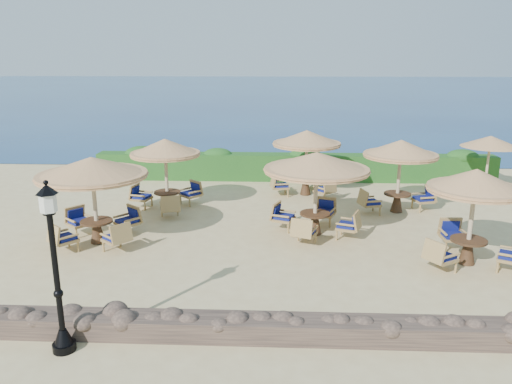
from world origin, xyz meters
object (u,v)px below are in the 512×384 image
Objects in this scene: extra_parasol at (490,142)px; cafe_set_3 at (166,161)px; cafe_set_5 at (400,159)px; lamp_post at (56,276)px; cafe_set_0 at (93,181)px; cafe_set_2 at (474,199)px; cafe_set_1 at (316,175)px; cafe_set_4 at (307,149)px.

cafe_set_3 is at bearing -167.16° from extra_parasol.
cafe_set_5 is (-4.20, -2.72, -0.19)m from extra_parasol.
lamp_post reaches higher than extra_parasol.
lamp_post is 1.22× the size of cafe_set_3.
cafe_set_5 is at bearing 20.02° from cafe_set_0.
lamp_post is at bearing -132.13° from cafe_set_5.
cafe_set_2 is 4.75m from cafe_set_5.
cafe_set_1 is at bearing 151.47° from cafe_set_2.
lamp_post reaches higher than cafe_set_1.
cafe_set_3 is at bearing 155.82° from cafe_set_1.
cafe_set_0 is at bearing -155.81° from extra_parasol.
cafe_set_2 is at bearing -5.95° from cafe_set_0.
cafe_set_3 is 8.38m from cafe_set_5.
cafe_set_0 and cafe_set_1 have the same top height.
cafe_set_3 is at bearing -178.98° from cafe_set_5.
cafe_set_4 reaches higher than extra_parasol.
cafe_set_1 is at bearing -89.32° from cafe_set_4.
lamp_post reaches higher than cafe_set_4.
cafe_set_5 is (3.14, 2.50, 0.04)m from cafe_set_1.
cafe_set_2 is at bearing -59.54° from cafe_set_4.
cafe_set_2 is at bearing 26.49° from lamp_post.
cafe_set_0 is 1.18× the size of cafe_set_2.
lamp_post is at bearing -90.13° from cafe_set_3.
extra_parasol is at bearing 3.90° from cafe_set_4.
cafe_set_3 is at bearing 153.90° from cafe_set_2.
extra_parasol is 15.33m from cafe_set_0.
cafe_set_5 is at bearing -34.71° from cafe_set_4.
cafe_set_0 is 10.69m from cafe_set_2.
cafe_set_4 is at bearing 41.27° from cafe_set_0.
cafe_set_4 is 3.89m from cafe_set_5.
cafe_set_1 and cafe_set_2 have the same top height.
cafe_set_4 is (5.18, 2.36, 0.06)m from cafe_set_3.
cafe_set_3 and cafe_set_5 have the same top height.
lamp_post is 17.41m from extra_parasol.
extra_parasol is at bearing 24.19° from cafe_set_0.
cafe_set_0 is 3.69m from cafe_set_3.
extra_parasol is (12.60, 12.00, 0.62)m from lamp_post.
cafe_set_2 is (3.99, -2.17, -0.10)m from cafe_set_1.
cafe_set_1 is at bearing 52.22° from lamp_post.
cafe_set_1 is 4.55m from cafe_set_2.
cafe_set_1 is at bearing -141.47° from cafe_set_5.
cafe_set_3 is 5.69m from cafe_set_4.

